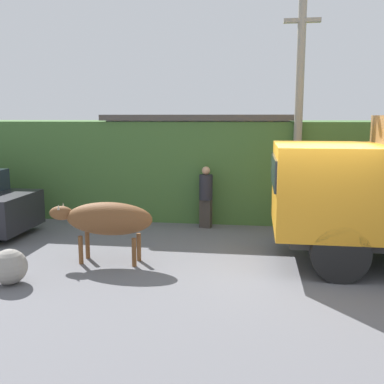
% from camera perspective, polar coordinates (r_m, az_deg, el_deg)
% --- Properties ---
extents(ground_plane, '(60.00, 60.00, 0.00)m').
position_cam_1_polar(ground_plane, '(8.94, 14.34, -9.85)').
color(ground_plane, slate).
extents(hillside_embankment, '(32.00, 6.57, 2.79)m').
position_cam_1_polar(hillside_embankment, '(15.40, 11.88, 3.62)').
color(hillside_embankment, '#426B33').
rests_on(hillside_embankment, ground_plane).
extents(building_backdrop, '(5.29, 2.70, 2.98)m').
position_cam_1_polar(building_backdrop, '(13.48, 1.07, 3.47)').
color(building_backdrop, '#B2BCAD').
rests_on(building_backdrop, ground_plane).
extents(brown_cow, '(2.15, 0.67, 1.24)m').
position_cam_1_polar(brown_cow, '(9.17, -10.77, -3.39)').
color(brown_cow, brown).
rests_on(brown_cow, ground_plane).
extents(pedestrian_on_hill, '(0.43, 0.43, 1.64)m').
position_cam_1_polar(pedestrian_on_hill, '(11.87, 1.77, -0.32)').
color(pedestrian_on_hill, '#38332D').
rests_on(pedestrian_on_hill, ground_plane).
extents(utility_pole, '(0.90, 0.21, 5.97)m').
position_cam_1_polar(utility_pole, '(11.86, 13.40, 10.17)').
color(utility_pole, gray).
rests_on(utility_pole, ground_plane).
extents(roadside_rock, '(0.63, 0.63, 0.63)m').
position_cam_1_polar(roadside_rock, '(8.63, -22.19, -8.79)').
color(roadside_rock, gray).
rests_on(roadside_rock, ground_plane).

